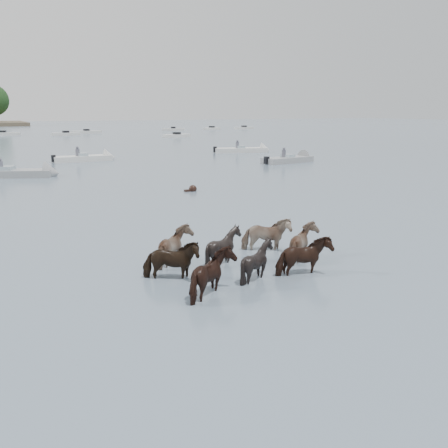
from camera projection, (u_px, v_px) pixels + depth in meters
name	position (u px, v px, depth m)	size (l,w,h in m)	color
ground	(222.00, 290.00, 11.64)	(400.00, 400.00, 0.00)	slate
pony_herd	(240.00, 255.00, 13.02)	(5.80, 4.36, 1.33)	black
swimming_pony	(192.00, 189.00, 25.83)	(0.72, 0.44, 0.44)	black
motorboat_b	(20.00, 173.00, 31.42)	(6.44, 3.93, 1.92)	gray
motorboat_c	(91.00, 158.00, 41.38)	(5.53, 1.63, 1.92)	silver
motorboat_d	(294.00, 159.00, 40.37)	(5.44, 2.28, 1.92)	gray
motorboat_e	(248.00, 150.00, 49.80)	(6.18, 3.40, 1.92)	silver
distant_flotilla	(2.00, 135.00, 79.78)	(108.07, 29.39, 0.93)	gray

